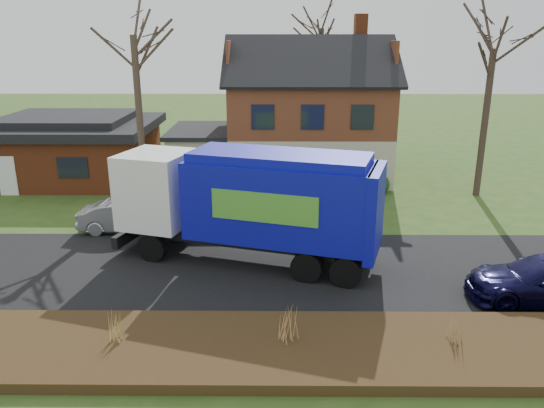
{
  "coord_description": "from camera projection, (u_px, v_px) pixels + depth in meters",
  "views": [
    {
      "loc": [
        0.11,
        -17.52,
        8.09
      ],
      "look_at": [
        -0.06,
        2.5,
        1.7
      ],
      "focal_mm": 35.0,
      "sensor_mm": 36.0,
      "label": 1
    }
  ],
  "objects": [
    {
      "name": "ground",
      "position": [
        273.0,
        270.0,
        19.15
      ],
      "size": [
        120.0,
        120.0,
        0.0
      ],
      "primitive_type": "plane",
      "color": "#2F4C19",
      "rests_on": "ground"
    },
    {
      "name": "grass_clump_east",
      "position": [
        455.0,
        328.0,
        14.03
      ],
      "size": [
        0.32,
        0.26,
        0.8
      ],
      "color": "#9F7D46",
      "rests_on": "mulch_verge"
    },
    {
      "name": "ranch_house",
      "position": [
        70.0,
        147.0,
        31.08
      ],
      "size": [
        9.8,
        8.2,
        3.7
      ],
      "color": "#964120",
      "rests_on": "ground"
    },
    {
      "name": "tree_front_west",
      "position": [
        131.0,
        8.0,
        24.68
      ],
      "size": [
        3.79,
        3.79,
        11.27
      ],
      "color": "#453629",
      "rests_on": "ground"
    },
    {
      "name": "grass_clump_west",
      "position": [
        118.0,
        325.0,
        14.11
      ],
      "size": [
        0.32,
        0.26,
        0.85
      ],
      "color": "tan",
      "rests_on": "mulch_verge"
    },
    {
      "name": "tree_back",
      "position": [
        322.0,
        11.0,
        36.3
      ],
      "size": [
        3.66,
        3.66,
        11.6
      ],
      "color": "#3A2C23",
      "rests_on": "ground"
    },
    {
      "name": "tree_front_east",
      "position": [
        497.0,
        22.0,
        25.45
      ],
      "size": [
        3.84,
        3.84,
        10.67
      ],
      "color": "#3E2E25",
      "rests_on": "ground"
    },
    {
      "name": "grass_clump_mid",
      "position": [
        286.0,
        323.0,
        13.98
      ],
      "size": [
        0.38,
        0.31,
        1.07
      ],
      "color": "tan",
      "rests_on": "mulch_verge"
    },
    {
      "name": "silver_sedan",
      "position": [
        128.0,
        216.0,
        22.74
      ],
      "size": [
        4.13,
        1.5,
        1.35
      ],
      "primitive_type": "imported",
      "rotation": [
        0.0,
        0.0,
        1.59
      ],
      "color": "#A3A5AA",
      "rests_on": "ground"
    },
    {
      "name": "mulch_verge",
      "position": [
        272.0,
        349.0,
        14.06
      ],
      "size": [
        80.0,
        3.5,
        0.3
      ],
      "primitive_type": "cube",
      "color": "#312010",
      "rests_on": "ground"
    },
    {
      "name": "main_house",
      "position": [
        300.0,
        107.0,
        31.16
      ],
      "size": [
        12.95,
        8.95,
        9.26
      ],
      "color": "beige",
      "rests_on": "ground"
    },
    {
      "name": "road",
      "position": [
        273.0,
        269.0,
        19.15
      ],
      "size": [
        80.0,
        7.0,
        0.02
      ],
      "primitive_type": "cube",
      "color": "black",
      "rests_on": "ground"
    },
    {
      "name": "garbage_truck",
      "position": [
        252.0,
        199.0,
        19.16
      ],
      "size": [
        10.15,
        5.36,
        4.21
      ],
      "rotation": [
        0.0,
        0.0,
        -0.29
      ],
      "color": "black",
      "rests_on": "ground"
    }
  ]
}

